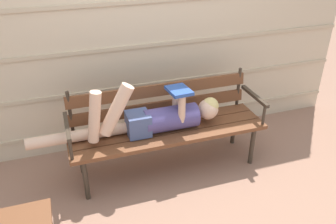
% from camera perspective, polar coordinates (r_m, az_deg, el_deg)
% --- Properties ---
extents(ground_plane, '(12.00, 12.00, 0.00)m').
position_cam_1_polar(ground_plane, '(3.43, 0.49, -9.73)').
color(ground_plane, '#936B56').
extents(house_siding, '(4.39, 0.08, 2.50)m').
position_cam_1_polar(house_siding, '(3.48, -3.38, 14.07)').
color(house_siding, beige).
rests_on(house_siding, ground).
extents(park_bench, '(1.80, 0.50, 0.83)m').
position_cam_1_polar(park_bench, '(3.29, -0.39, -1.58)').
color(park_bench, brown).
rests_on(park_bench, ground).
extents(reclining_person, '(1.71, 0.26, 0.54)m').
position_cam_1_polar(reclining_person, '(3.14, -2.41, -0.91)').
color(reclining_person, '#514784').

